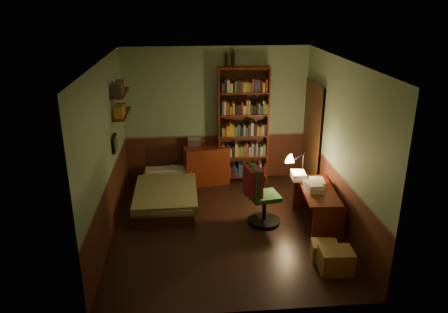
{
  "coord_description": "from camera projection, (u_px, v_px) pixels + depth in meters",
  "views": [
    {
      "loc": [
        -0.56,
        -6.11,
        3.46
      ],
      "look_at": [
        0.0,
        0.25,
        1.1
      ],
      "focal_mm": 35.0,
      "sensor_mm": 36.0,
      "label": 1
    }
  ],
  "objects": [
    {
      "name": "floor",
      "position": [
        225.0,
        227.0,
        6.95
      ],
      "size": [
        3.5,
        4.0,
        0.02
      ],
      "primitive_type": "cube",
      "color": "black",
      "rests_on": "ground"
    },
    {
      "name": "wall_shelf_lower",
      "position": [
        122.0,
        114.0,
        7.29
      ],
      "size": [
        0.2,
        0.9,
        0.03
      ],
      "primitive_type": "cube",
      "color": "#591E0D",
      "rests_on": "wall_left"
    },
    {
      "name": "wall_right",
      "position": [
        340.0,
        146.0,
        6.64
      ],
      "size": [
        0.02,
        4.0,
        2.6
      ],
      "primitive_type": "cube",
      "color": "gray",
      "rests_on": "ground"
    },
    {
      "name": "door_trim",
      "position": [
        311.0,
        139.0,
        7.96
      ],
      "size": [
        0.02,
        0.98,
        2.08
      ],
      "primitive_type": "cube",
      "color": "#392211",
      "rests_on": "ground"
    },
    {
      "name": "bookshelf",
      "position": [
        243.0,
        126.0,
        8.33
      ],
      "size": [
        0.97,
        0.33,
        2.24
      ],
      "primitive_type": "cube",
      "rotation": [
        0.0,
        0.0,
        -0.03
      ],
      "color": "#591E0D",
      "rests_on": "ground"
    },
    {
      "name": "desk_lamp",
      "position": [
        303.0,
        156.0,
        7.19
      ],
      "size": [
        0.2,
        0.2,
        0.67
      ],
      "primitive_type": "cone",
      "rotation": [
        0.0,
        0.0,
        -0.02
      ],
      "color": "black",
      "rests_on": "desk"
    },
    {
      "name": "bottle_right",
      "position": [
        233.0,
        59.0,
        7.99
      ],
      "size": [
        0.09,
        0.09,
        0.25
      ],
      "primitive_type": "cylinder",
      "rotation": [
        0.0,
        0.0,
        0.4
      ],
      "color": "black",
      "rests_on": "bookshelf"
    },
    {
      "name": "dresser",
      "position": [
        206.0,
        165.0,
        8.45
      ],
      "size": [
        0.91,
        0.57,
        0.75
      ],
      "primitive_type": "cube",
      "rotation": [
        0.0,
        0.0,
        0.19
      ],
      "color": "#591E0D",
      "rests_on": "ground"
    },
    {
      "name": "cardboard_box_b",
      "position": [
        324.0,
        251.0,
        6.07
      ],
      "size": [
        0.39,
        0.34,
        0.25
      ],
      "primitive_type": "cube",
      "rotation": [
        0.0,
        0.0,
        -0.15
      ],
      "color": "#A38747",
      "rests_on": "ground"
    },
    {
      "name": "wall_shelf_upper",
      "position": [
        120.0,
        93.0,
        7.17
      ],
      "size": [
        0.2,
        0.9,
        0.03
      ],
      "primitive_type": "cube",
      "color": "#591E0D",
      "rests_on": "wall_left"
    },
    {
      "name": "framed_picture",
      "position": [
        114.0,
        143.0,
        6.94
      ],
      "size": [
        0.04,
        0.32,
        0.26
      ],
      "primitive_type": "cube",
      "color": "black",
      "rests_on": "wall_left"
    },
    {
      "name": "wall_back",
      "position": [
        216.0,
        115.0,
        8.38
      ],
      "size": [
        3.5,
        0.02,
        2.6
      ],
      "primitive_type": "cube",
      "color": "gray",
      "rests_on": "ground"
    },
    {
      "name": "paper_stack",
      "position": [
        298.0,
        176.0,
        7.12
      ],
      "size": [
        0.23,
        0.3,
        0.12
      ],
      "primitive_type": "cube",
      "rotation": [
        0.0,
        0.0,
        -0.05
      ],
      "color": "silver",
      "rests_on": "desk"
    },
    {
      "name": "desk",
      "position": [
        317.0,
        208.0,
        6.86
      ],
      "size": [
        0.58,
        1.22,
        0.64
      ],
      "primitive_type": "cube",
      "rotation": [
        0.0,
        0.0,
        -0.07
      ],
      "color": "#591E0D",
      "rests_on": "ground"
    },
    {
      "name": "office_chair",
      "position": [
        265.0,
        190.0,
        6.88
      ],
      "size": [
        0.66,
        0.6,
        1.15
      ],
      "primitive_type": "cube",
      "rotation": [
        0.0,
        0.0,
        0.18
      ],
      "color": "#244F26",
      "rests_on": "ground"
    },
    {
      "name": "red_jacket",
      "position": [
        277.0,
        145.0,
        6.49
      ],
      "size": [
        0.24,
        0.4,
        0.45
      ],
      "primitive_type": "cube",
      "rotation": [
        0.0,
        0.0,
        -0.09
      ],
      "color": "maroon",
      "rests_on": "office_chair"
    },
    {
      "name": "wall_front",
      "position": [
        243.0,
        212.0,
        4.62
      ],
      "size": [
        3.5,
        0.02,
        2.6
      ],
      "primitive_type": "cube",
      "color": "gray",
      "rests_on": "ground"
    },
    {
      "name": "bottle_left",
      "position": [
        226.0,
        60.0,
        7.98
      ],
      "size": [
        0.07,
        0.07,
        0.21
      ],
      "primitive_type": "cylinder",
      "rotation": [
        0.0,
        0.0,
        0.27
      ],
      "color": "black",
      "rests_on": "bookshelf"
    },
    {
      "name": "doorway",
      "position": [
        313.0,
        139.0,
        7.96
      ],
      "size": [
        0.06,
        0.9,
        2.0
      ],
      "primitive_type": "cube",
      "color": "black",
      "rests_on": "ground"
    },
    {
      "name": "cardboard_box_a",
      "position": [
        336.0,
        261.0,
        5.78
      ],
      "size": [
        0.44,
        0.36,
        0.32
      ],
      "primitive_type": "cube",
      "rotation": [
        0.0,
        0.0,
        -0.04
      ],
      "color": "#A38747",
      "rests_on": "ground"
    },
    {
      "name": "ceiling",
      "position": [
        226.0,
        61.0,
        6.05
      ],
      "size": [
        3.5,
        4.0,
        0.02
      ],
      "primitive_type": "cube",
      "color": "silver",
      "rests_on": "wall_back"
    },
    {
      "name": "bed",
      "position": [
        166.0,
        188.0,
        7.68
      ],
      "size": [
        1.08,
        1.92,
        0.56
      ],
      "primitive_type": "cube",
      "rotation": [
        0.0,
        0.0,
        -0.04
      ],
      "color": "#7E8E51",
      "rests_on": "ground"
    },
    {
      "name": "mini_stereo",
      "position": [
        194.0,
        142.0,
        8.4
      ],
      "size": [
        0.25,
        0.2,
        0.13
      ],
      "primitive_type": "cube",
      "rotation": [
        0.0,
        0.0,
        -0.07
      ],
      "color": "#B2B2B7",
      "rests_on": "dresser"
    },
    {
      "name": "wall_left",
      "position": [
        105.0,
        153.0,
        6.36
      ],
      "size": [
        0.02,
        4.0,
        2.6
      ],
      "primitive_type": "cube",
      "color": "gray",
      "rests_on": "ground"
    }
  ]
}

